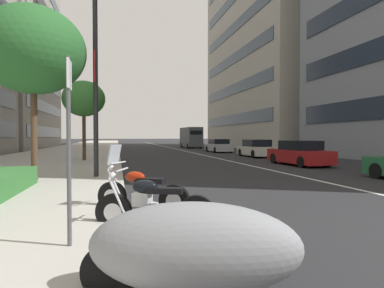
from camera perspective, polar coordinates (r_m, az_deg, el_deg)
The scene contains 13 objects.
sidewalk_right_plaza at distance 33.93m, azimuth -20.51°, elevation -1.40°, with size 160.00×9.21×0.15m, color #B2ADA3.
lane_centre_stripe at distance 39.34m, azimuth -2.23°, elevation -1.03°, with size 110.00×0.16×0.01m, color silver.
motorcycle_nearest_camera at distance 3.40m, azimuth 0.08°, elevation -17.98°, with size 1.39×2.30×1.03m.
motorcycle_mid_row at distance 5.86m, azimuth -6.86°, elevation -11.07°, with size 0.90×2.07×1.11m.
motorcycle_far_end_row at distance 7.14m, azimuth -9.06°, elevation -8.58°, with size 1.21×1.92×1.50m.
car_approaching_light at distance 19.67m, azimuth 18.44°, elevation -1.64°, with size 4.38×1.97×1.42m.
car_following_behind at distance 26.65m, azimuth 11.33°, elevation -0.84°, with size 4.11×1.87×1.40m.
car_lead_in_lane at distance 33.72m, azimuth 4.74°, elevation -0.36°, with size 4.17×1.94×1.37m.
delivery_van_ahead at distance 46.13m, azimuth -0.20°, elevation 1.24°, with size 6.22×2.09×2.90m.
parking_sign_by_curb at distance 4.79m, azimuth -20.93°, elevation 1.87°, with size 0.32×0.06×2.64m.
street_lamp_with_banners at distance 13.14m, azimuth -15.10°, elevation 15.59°, with size 1.26×2.49×7.98m.
street_tree_near_plaza_corner at distance 12.78m, azimuth -26.26°, elevation 14.55°, with size 3.52×3.52×5.98m.
street_tree_far_plaza at distance 21.82m, azimuth -18.59°, elevation 7.55°, with size 2.66×2.66×5.05m.
Camera 1 is at (-3.60, 7.39, 1.69)m, focal length 30.17 mm.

